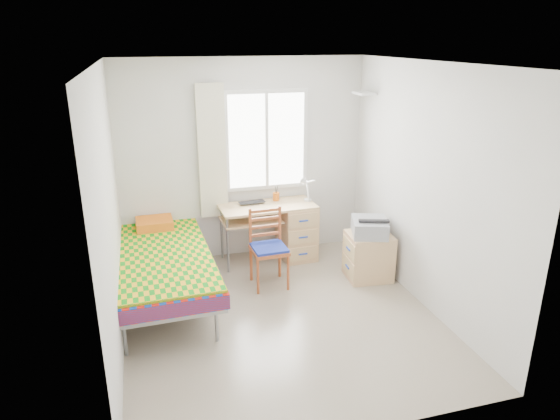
# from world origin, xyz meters

# --- Properties ---
(floor) EXTENTS (3.50, 3.50, 0.00)m
(floor) POSITION_xyz_m (0.00, 0.00, 0.00)
(floor) COLOR #BCAD93
(floor) RESTS_ON ground
(ceiling) EXTENTS (3.50, 3.50, 0.00)m
(ceiling) POSITION_xyz_m (0.00, 0.00, 2.60)
(ceiling) COLOR white
(ceiling) RESTS_ON wall_back
(wall_back) EXTENTS (3.20, 0.00, 3.20)m
(wall_back) POSITION_xyz_m (0.00, 1.75, 1.30)
(wall_back) COLOR silver
(wall_back) RESTS_ON ground
(wall_left) EXTENTS (0.00, 3.50, 3.50)m
(wall_left) POSITION_xyz_m (-1.60, 0.00, 1.30)
(wall_left) COLOR silver
(wall_left) RESTS_ON ground
(wall_right) EXTENTS (0.00, 3.50, 3.50)m
(wall_right) POSITION_xyz_m (1.60, 0.00, 1.30)
(wall_right) COLOR silver
(wall_right) RESTS_ON ground
(window) EXTENTS (1.10, 0.04, 1.30)m
(window) POSITION_xyz_m (0.30, 1.73, 1.55)
(window) COLOR white
(window) RESTS_ON wall_back
(curtain) EXTENTS (0.35, 0.05, 1.70)m
(curtain) POSITION_xyz_m (-0.42, 1.68, 1.45)
(curtain) COLOR beige
(curtain) RESTS_ON wall_back
(floating_shelf) EXTENTS (0.20, 0.32, 0.03)m
(floating_shelf) POSITION_xyz_m (1.49, 1.40, 2.15)
(floating_shelf) COLOR white
(floating_shelf) RESTS_ON wall_right
(bed) EXTENTS (1.11, 2.26, 0.97)m
(bed) POSITION_xyz_m (-1.15, 0.81, 0.47)
(bed) COLOR #909398
(bed) RESTS_ON floor
(desk) EXTENTS (1.25, 0.61, 0.77)m
(desk) POSITION_xyz_m (0.56, 1.43, 0.42)
(desk) COLOR tan
(desk) RESTS_ON floor
(chair) EXTENTS (0.42, 0.42, 0.94)m
(chair) POSITION_xyz_m (0.07, 0.78, 0.52)
(chair) COLOR brown
(chair) RESTS_ON floor
(cabinet) EXTENTS (0.57, 0.51, 0.57)m
(cabinet) POSITION_xyz_m (1.29, 0.60, 0.29)
(cabinet) COLOR tan
(cabinet) RESTS_ON floor
(printer) EXTENTS (0.53, 0.57, 0.20)m
(printer) POSITION_xyz_m (1.28, 0.60, 0.67)
(printer) COLOR gray
(printer) RESTS_ON cabinet
(laptop) EXTENTS (0.36, 0.25, 0.03)m
(laptop) POSITION_xyz_m (0.06, 1.51, 0.78)
(laptop) COLOR black
(laptop) RESTS_ON desk
(pen_cup) EXTENTS (0.10, 0.10, 0.11)m
(pen_cup) POSITION_xyz_m (0.39, 1.60, 0.82)
(pen_cup) COLOR orange
(pen_cup) RESTS_ON desk
(task_lamp) EXTENTS (0.22, 0.31, 0.38)m
(task_lamp) POSITION_xyz_m (0.73, 1.35, 1.00)
(task_lamp) COLOR white
(task_lamp) RESTS_ON desk
(book) EXTENTS (0.19, 0.25, 0.02)m
(book) POSITION_xyz_m (0.00, 1.42, 0.59)
(book) COLOR gray
(book) RESTS_ON desk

